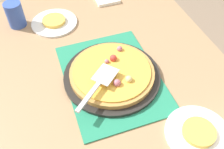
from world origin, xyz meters
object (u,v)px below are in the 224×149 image
at_px(pizza_pan, 112,76).
at_px(served_slice_left, 54,21).
at_px(plate_far_right, 198,134).
at_px(served_slice_right, 199,132).
at_px(pizza_server, 99,83).
at_px(plate_near_left, 54,23).
at_px(pizza, 112,72).
at_px(cup_near, 15,15).

bearing_deg(pizza_pan, served_slice_left, -160.58).
distance_m(pizza_pan, plate_far_right, 0.38).
bearing_deg(served_slice_right, plate_far_right, 0.00).
distance_m(pizza_pan, pizza_server, 0.11).
distance_m(pizza_pan, served_slice_left, 0.45).
bearing_deg(plate_near_left, pizza, 19.47).
xyz_separation_m(plate_near_left, plate_far_right, (0.75, 0.34, 0.00)).
distance_m(served_slice_right, cup_near, 0.94).
distance_m(plate_far_right, served_slice_left, 0.82).
bearing_deg(plate_far_right, pizza, -150.56).
xyz_separation_m(pizza, pizza_server, (0.06, -0.07, 0.04)).
bearing_deg(served_slice_left, plate_far_right, 24.03).
bearing_deg(cup_near, served_slice_right, 32.09).
distance_m(served_slice_right, pizza_server, 0.37).
distance_m(pizza_pan, pizza, 0.02).
relative_size(plate_near_left, pizza_server, 1.10).
bearing_deg(pizza_pan, pizza, 55.19).
xyz_separation_m(plate_far_right, cup_near, (-0.80, -0.50, 0.06)).
relative_size(plate_far_right, served_slice_right, 2.00).
relative_size(pizza, plate_near_left, 1.50).
bearing_deg(plate_near_left, plate_far_right, 24.03).
bearing_deg(pizza_server, plate_near_left, -171.17).
xyz_separation_m(plate_far_right, served_slice_left, (-0.75, -0.34, 0.01)).
height_order(plate_far_right, pizza_server, pizza_server).
bearing_deg(plate_far_right, pizza_pan, -150.51).
bearing_deg(pizza_server, pizza, 131.19).
height_order(pizza, served_slice_left, pizza).
distance_m(plate_near_left, pizza_server, 0.50).
distance_m(served_slice_left, served_slice_right, 0.82).
relative_size(served_slice_right, pizza_server, 0.55).
xyz_separation_m(served_slice_left, pizza_server, (0.49, 0.08, 0.05)).
distance_m(pizza_pan, cup_near, 0.57).
bearing_deg(cup_near, plate_far_right, 32.09).
height_order(pizza_pan, served_slice_right, served_slice_right).
relative_size(plate_near_left, served_slice_right, 2.00).
xyz_separation_m(plate_near_left, served_slice_left, (0.00, 0.00, 0.01)).
distance_m(plate_far_right, served_slice_right, 0.01).
distance_m(pizza, cup_near, 0.57).
bearing_deg(served_slice_left, plate_near_left, 0.00).
bearing_deg(cup_near, served_slice_left, 74.00).
relative_size(pizza_pan, pizza, 1.15).
height_order(plate_near_left, served_slice_right, served_slice_right).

